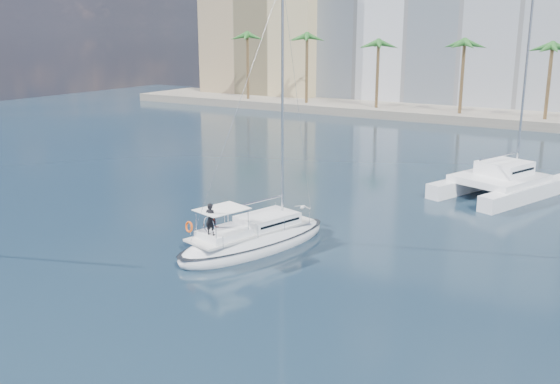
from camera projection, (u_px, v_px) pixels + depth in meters
The scene contains 9 objects.
ground at pixel (245, 257), 33.98m from camera, with size 160.00×160.00×0.00m, color black.
quay at pixel (504, 117), 84.02m from camera, with size 120.00×14.00×1.20m, color gray.
building_modern at pixel (449, 16), 96.62m from camera, with size 42.00×16.00×28.00m, color white.
building_tan_left at pixel (273, 36), 109.37m from camera, with size 22.00×14.00×22.00m, color tan.
palm_left at pixel (275, 41), 95.60m from camera, with size 3.60×3.60×12.30m.
palm_centre at pixel (503, 44), 78.28m from camera, with size 3.60×3.60×12.30m.
main_sloop at pixel (254, 239), 35.23m from camera, with size 5.89×10.84×15.36m.
catamaran at pixel (502, 180), 46.62m from camera, with size 9.02×12.39×16.38m.
seagull at pixel (303, 207), 39.45m from camera, with size 1.12×0.48×0.21m.
Camera 1 is at (18.46, -26.20, 11.99)m, focal length 40.00 mm.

